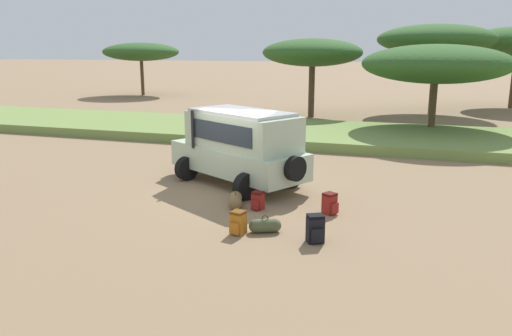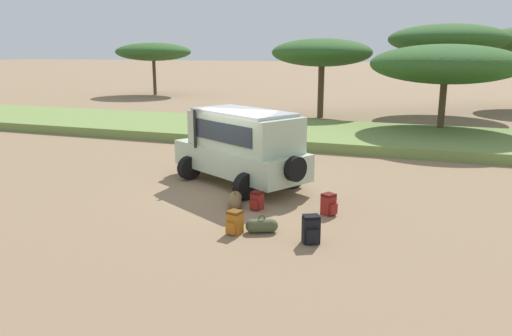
{
  "view_description": "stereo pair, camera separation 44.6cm",
  "coord_description": "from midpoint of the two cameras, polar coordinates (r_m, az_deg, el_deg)",
  "views": [
    {
      "loc": [
        5.49,
        -13.93,
        4.35
      ],
      "look_at": [
        1.18,
        -0.66,
        1.0
      ],
      "focal_mm": 35.0,
      "sensor_mm": 36.0,
      "label": 1
    },
    {
      "loc": [
        5.91,
        -13.78,
        4.35
      ],
      "look_at": [
        1.18,
        -0.66,
        1.0
      ],
      "focal_mm": 35.0,
      "sensor_mm": 36.0,
      "label": 2
    }
  ],
  "objects": [
    {
      "name": "backpack_near_rear_wheel",
      "position": [
        11.56,
        7.43,
        -7.01
      ],
      "size": [
        0.47,
        0.48,
        0.66
      ],
      "color": "black",
      "rests_on": "ground_plane"
    },
    {
      "name": "duffel_bag_low_black_case",
      "position": [
        12.16,
        1.72,
        -6.62
      ],
      "size": [
        0.75,
        0.52,
        0.44
      ],
      "color": "#4C5133",
      "rests_on": "ground_plane"
    },
    {
      "name": "backpack_cluster_center",
      "position": [
        13.55,
        9.25,
        -4.14
      ],
      "size": [
        0.46,
        0.43,
        0.58
      ],
      "color": "maroon",
      "rests_on": "ground_plane"
    },
    {
      "name": "acacia_tree_left_mid",
      "position": [
        32.58,
        7.95,
        12.91
      ],
      "size": [
        6.31,
        6.66,
        4.98
      ],
      "color": "brown",
      "rests_on": "ground_plane"
    },
    {
      "name": "grass_bank",
      "position": [
        25.18,
        6.49,
        3.97
      ],
      "size": [
        120.0,
        7.0,
        0.44
      ],
      "color": "olive",
      "rests_on": "ground_plane"
    },
    {
      "name": "acacia_tree_centre_back",
      "position": [
        26.81,
        21.31,
        11.0
      ],
      "size": [
        7.31,
        7.38,
        4.58
      ],
      "color": "brown",
      "rests_on": "ground_plane"
    },
    {
      "name": "backpack_beside_front_wheel",
      "position": [
        12.05,
        -1.4,
        -6.26
      ],
      "size": [
        0.38,
        0.44,
        0.57
      ],
      "color": "#B26619",
      "rests_on": "ground_plane"
    },
    {
      "name": "acacia_tree_far_left",
      "position": [
        49.39,
        -11.4,
        12.88
      ],
      "size": [
        7.27,
        6.5,
        4.9
      ],
      "color": "brown",
      "rests_on": "ground_plane"
    },
    {
      "name": "ground_plane",
      "position": [
        15.6,
        -2.44,
        -2.71
      ],
      "size": [
        320.0,
        320.0,
        0.0
      ],
      "primitive_type": "plane",
      "color": "#8C7051"
    },
    {
      "name": "safari_vehicle",
      "position": [
        16.14,
        -0.89,
        2.58
      ],
      "size": [
        5.3,
        4.07,
        2.44
      ],
      "color": "#B2C6A8",
      "rests_on": "ground_plane"
    },
    {
      "name": "backpack_outermost",
      "position": [
        13.82,
        1.02,
        -3.78
      ],
      "size": [
        0.35,
        0.4,
        0.51
      ],
      "color": "maroon",
      "rests_on": "ground_plane"
    },
    {
      "name": "acacia_tree_right_mid",
      "position": [
        36.32,
        21.4,
        13.54
      ],
      "size": [
        7.7,
        7.7,
        5.95
      ],
      "color": "brown",
      "rests_on": "ground_plane"
    },
    {
      "name": "duffel_bag_soft_canvas",
      "position": [
        14.09,
        -1.51,
        -3.71
      ],
      "size": [
        0.57,
        0.94,
        0.47
      ],
      "color": "brown",
      "rests_on": "ground_plane"
    }
  ]
}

